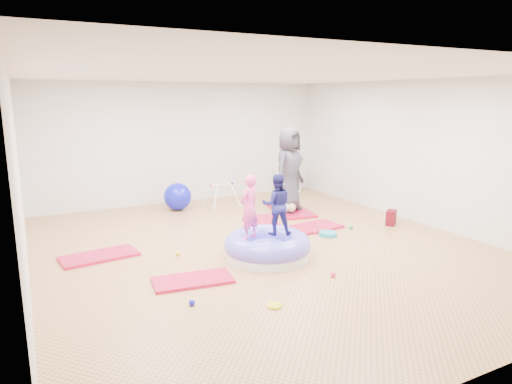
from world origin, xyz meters
TOP-DOWN VIEW (x-y plane):
  - room at (0.00, 0.00)m, footprint 7.01×8.01m
  - gym_mat_front_left at (-1.53, -0.78)m, footprint 1.12×0.66m
  - gym_mat_mid_left at (-2.51, 0.80)m, footprint 1.20×0.71m
  - gym_mat_center_back at (0.68, 1.32)m, footprint 0.90×1.28m
  - gym_mat_right at (1.32, 0.58)m, footprint 1.24×0.71m
  - gym_mat_rear_right at (1.69, 1.89)m, footprint 0.85×1.41m
  - inflatable_cushion at (-0.17, -0.41)m, footprint 1.35×1.35m
  - child_pink at (-0.47, -0.37)m, footprint 0.43×0.37m
  - child_navy at (0.02, -0.37)m, footprint 0.57×0.52m
  - adult_caregiver at (1.60, 1.87)m, footprint 1.04×0.92m
  - infant at (1.49, 1.69)m, footprint 0.38×0.38m
  - ball_pit_balls at (0.08, -0.35)m, footprint 3.87×1.93m
  - exercise_ball_blue at (-0.46, 3.19)m, footprint 0.61×0.61m
  - exercise_ball_orange at (-0.48, 3.28)m, footprint 0.43×0.43m
  - infant_play_gym at (0.54, 3.04)m, footprint 0.69×0.65m
  - cube_shelf at (2.74, 3.79)m, footprint 0.66×0.32m
  - balance_disc at (1.35, 0.08)m, footprint 0.32×0.32m
  - backpack at (2.88, 0.10)m, footprint 0.30×0.28m
  - yellow_toy at (-0.91, -1.94)m, footprint 0.19×0.19m

SIDE VIEW (x-z plane):
  - yellow_toy at x=-0.91m, z-range 0.00..0.03m
  - gym_mat_front_left at x=-1.53m, z-range 0.00..0.04m
  - gym_mat_mid_left at x=-2.51m, z-range 0.00..0.05m
  - gym_mat_center_back at x=0.68m, z-range 0.00..0.05m
  - gym_mat_right at x=1.32m, z-range 0.00..0.05m
  - gym_mat_rear_right at x=1.69m, z-range 0.00..0.06m
  - balance_disc at x=1.35m, z-range 0.00..0.07m
  - ball_pit_balls at x=0.08m, z-range 0.00..0.08m
  - backpack at x=2.88m, z-range 0.00..0.30m
  - inflatable_cushion at x=-0.17m, z-range -0.05..0.38m
  - infant at x=1.49m, z-range 0.06..0.28m
  - exercise_ball_orange at x=-0.48m, z-range 0.00..0.43m
  - exercise_ball_blue at x=-0.46m, z-range 0.00..0.61m
  - cube_shelf at x=2.74m, z-range 0.00..0.66m
  - infant_play_gym at x=0.54m, z-range 0.09..0.62m
  - child_navy at x=0.02m, z-range 0.39..1.35m
  - child_pink at x=-0.47m, z-range 0.39..1.38m
  - adult_caregiver at x=1.60m, z-range 0.06..1.84m
  - room at x=0.00m, z-range 0.00..2.80m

